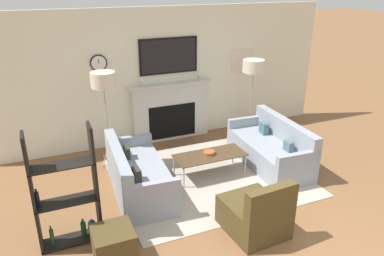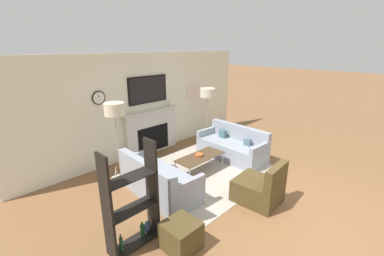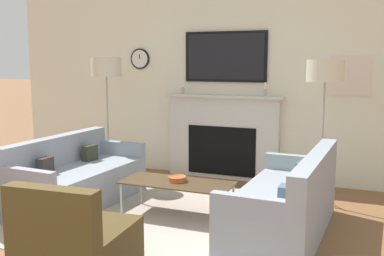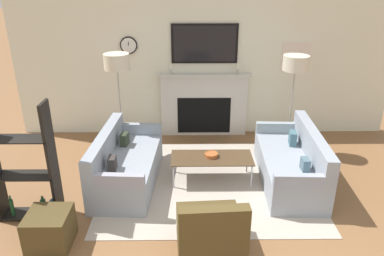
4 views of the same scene
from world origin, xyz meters
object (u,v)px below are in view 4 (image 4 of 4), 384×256
at_px(armchair, 210,236).
at_px(ottoman, 50,229).
at_px(shelf_unit, 25,170).
at_px(couch_left, 125,166).
at_px(decorative_bowl, 211,155).
at_px(floor_lamp_left, 117,63).
at_px(couch_right, 292,165).
at_px(floor_lamp_right, 296,64).
at_px(coffee_table, 212,159).

xyz_separation_m(armchair, ottoman, (-1.86, 0.21, -0.06)).
bearing_deg(shelf_unit, couch_left, 36.51).
height_order(decorative_bowl, floor_lamp_left, floor_lamp_left).
height_order(couch_left, couch_right, couch_right).
height_order(couch_left, armchair, armchair).
bearing_deg(floor_lamp_right, couch_left, -158.33).
height_order(couch_right, decorative_bowl, couch_right).
xyz_separation_m(shelf_unit, ottoman, (0.43, -0.56, -0.48)).
relative_size(shelf_unit, ottoman, 3.26).
bearing_deg(coffee_table, ottoman, -143.96).
height_order(couch_left, floor_lamp_left, floor_lamp_left).
distance_m(couch_left, coffee_table, 1.31).
bearing_deg(ottoman, couch_right, 23.38).
relative_size(armchair, decorative_bowl, 4.15).
height_order(couch_right, floor_lamp_left, floor_lamp_left).
height_order(floor_lamp_right, ottoman, floor_lamp_right).
xyz_separation_m(armchair, floor_lamp_left, (-1.40, 2.66, 1.32)).
height_order(couch_left, shelf_unit, shelf_unit).
bearing_deg(floor_lamp_right, couch_right, -100.92).
height_order(armchair, decorative_bowl, armchair).
height_order(floor_lamp_left, floor_lamp_right, floor_lamp_left).
xyz_separation_m(armchair, shelf_unit, (-2.29, 0.77, 0.42)).
bearing_deg(floor_lamp_left, couch_right, -21.71).
relative_size(decorative_bowl, shelf_unit, 0.13).
relative_size(couch_left, armchair, 2.12).
height_order(decorative_bowl, ottoman, decorative_bowl).
xyz_separation_m(armchair, floor_lamp_right, (1.53, 2.66, 1.29)).
relative_size(couch_right, coffee_table, 1.52).
bearing_deg(ottoman, floor_lamp_right, 35.95).
relative_size(couch_left, couch_right, 0.97).
height_order(coffee_table, shelf_unit, shelf_unit).
bearing_deg(couch_left, floor_lamp_right, 21.67).
bearing_deg(couch_right, couch_left, 179.91).
xyz_separation_m(couch_left, coffee_table, (1.30, 0.06, 0.08)).
xyz_separation_m(couch_right, floor_lamp_left, (-2.72, 1.08, 1.30)).
bearing_deg(coffee_table, armchair, -94.03).
relative_size(couch_left, floor_lamp_left, 1.03).
relative_size(floor_lamp_right, shelf_unit, 1.09).
distance_m(couch_right, floor_lamp_left, 3.20).
bearing_deg(floor_lamp_right, coffee_table, -144.19).
bearing_deg(armchair, decorative_bowl, 86.30).
distance_m(couch_right, armchair, 2.06).
height_order(floor_lamp_right, shelf_unit, floor_lamp_right).
distance_m(armchair, shelf_unit, 2.45).
xyz_separation_m(coffee_table, shelf_unit, (-2.40, -0.88, 0.32)).
relative_size(couch_right, floor_lamp_left, 1.06).
relative_size(couch_right, decorative_bowl, 9.02).
relative_size(armchair, floor_lamp_left, 0.49).
height_order(couch_right, coffee_table, couch_right).
distance_m(couch_left, couch_right, 2.50).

